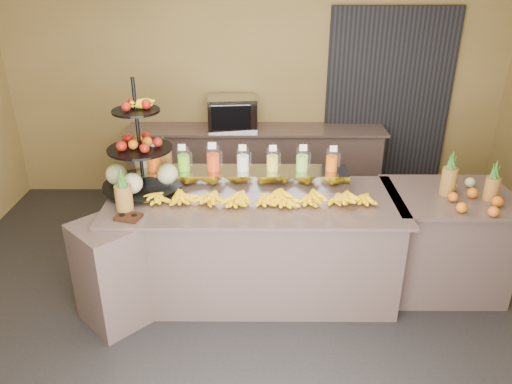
{
  "coord_description": "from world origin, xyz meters",
  "views": [
    {
      "loc": [
        0.03,
        -3.49,
        2.78
      ],
      "look_at": [
        0.01,
        0.3,
        1.0
      ],
      "focal_mm": 35.0,
      "sensor_mm": 36.0,
      "label": 1
    }
  ],
  "objects_px": {
    "pitcher_tray": "(243,178)",
    "right_fruit_pile": "(471,193)",
    "fruit_stand": "(147,163)",
    "oven_warmer": "(232,113)",
    "condiment_caddy": "(128,217)",
    "banana_heap": "(261,194)"
  },
  "relations": [
    {
      "from": "pitcher_tray",
      "to": "right_fruit_pile",
      "type": "height_order",
      "value": "right_fruit_pile"
    },
    {
      "from": "oven_warmer",
      "to": "condiment_caddy",
      "type": "bearing_deg",
      "value": -112.6
    },
    {
      "from": "banana_heap",
      "to": "right_fruit_pile",
      "type": "bearing_deg",
      "value": 0.39
    },
    {
      "from": "pitcher_tray",
      "to": "right_fruit_pile",
      "type": "xyz_separation_m",
      "value": [
        1.91,
        -0.32,
        0.0
      ]
    },
    {
      "from": "banana_heap",
      "to": "oven_warmer",
      "type": "xyz_separation_m",
      "value": [
        -0.33,
        2.0,
        0.12
      ]
    },
    {
      "from": "banana_heap",
      "to": "fruit_stand",
      "type": "distance_m",
      "value": 1.02
    },
    {
      "from": "banana_heap",
      "to": "oven_warmer",
      "type": "relative_size",
      "value": 3.41
    },
    {
      "from": "right_fruit_pile",
      "to": "oven_warmer",
      "type": "height_order",
      "value": "oven_warmer"
    },
    {
      "from": "pitcher_tray",
      "to": "right_fruit_pile",
      "type": "bearing_deg",
      "value": -9.45
    },
    {
      "from": "fruit_stand",
      "to": "condiment_caddy",
      "type": "xyz_separation_m",
      "value": [
        -0.06,
        -0.54,
        -0.23
      ]
    },
    {
      "from": "pitcher_tray",
      "to": "oven_warmer",
      "type": "distance_m",
      "value": 1.68
    },
    {
      "from": "pitcher_tray",
      "to": "right_fruit_pile",
      "type": "relative_size",
      "value": 4.06
    },
    {
      "from": "right_fruit_pile",
      "to": "banana_heap",
      "type": "bearing_deg",
      "value": -179.61
    },
    {
      "from": "fruit_stand",
      "to": "oven_warmer",
      "type": "bearing_deg",
      "value": 82.05
    },
    {
      "from": "fruit_stand",
      "to": "right_fruit_pile",
      "type": "distance_m",
      "value": 2.75
    },
    {
      "from": "pitcher_tray",
      "to": "banana_heap",
      "type": "height_order",
      "value": "banana_heap"
    },
    {
      "from": "right_fruit_pile",
      "to": "oven_warmer",
      "type": "distance_m",
      "value": 2.88
    },
    {
      "from": "fruit_stand",
      "to": "condiment_caddy",
      "type": "height_order",
      "value": "fruit_stand"
    },
    {
      "from": "pitcher_tray",
      "to": "condiment_caddy",
      "type": "distance_m",
      "value": 1.08
    },
    {
      "from": "banana_heap",
      "to": "fruit_stand",
      "type": "height_order",
      "value": "fruit_stand"
    },
    {
      "from": "banana_heap",
      "to": "right_fruit_pile",
      "type": "xyz_separation_m",
      "value": [
        1.75,
        0.01,
        0.01
      ]
    },
    {
      "from": "pitcher_tray",
      "to": "condiment_caddy",
      "type": "xyz_separation_m",
      "value": [
        -0.88,
        -0.63,
        -0.06
      ]
    }
  ]
}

